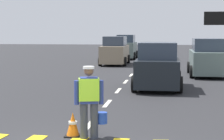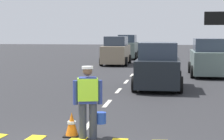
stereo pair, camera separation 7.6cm
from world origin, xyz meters
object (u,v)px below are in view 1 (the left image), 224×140
car_oncoming_second (115,52)px  road_worker (90,98)px  traffic_cone_near (73,124)px  car_oncoming_third (126,48)px  lane_direction_sign (224,33)px  car_parked_far (207,58)px  car_outgoing_ahead (158,67)px

car_oncoming_second → road_worker: bearing=-84.0°
car_oncoming_second → traffic_cone_near: bearing=-85.2°
car_oncoming_third → car_oncoming_second: (-0.15, -6.63, -0.03)m
road_worker → car_oncoming_third: car_oncoming_third is taller
car_oncoming_third → road_worker: bearing=-85.8°
traffic_cone_near → car_oncoming_second: (-1.72, 20.43, 0.70)m
road_worker → lane_direction_sign: (3.82, 6.45, 1.48)m
car_oncoming_second → car_parked_far: 9.13m
lane_direction_sign → car_parked_far: lane_direction_sign is taller
road_worker → traffic_cone_near: road_worker is taller
lane_direction_sign → traffic_cone_near: bearing=-123.9°
traffic_cone_near → car_oncoming_second: bearing=94.8°
road_worker → car_oncoming_third: 27.24m
traffic_cone_near → car_oncoming_second: car_oncoming_second is taller
lane_direction_sign → car_parked_far: size_ratio=0.73×
traffic_cone_near → car_outgoing_ahead: size_ratio=0.15×
road_worker → lane_direction_sign: bearing=59.3°
lane_direction_sign → car_outgoing_ahead: bearing=143.4°
car_outgoing_ahead → car_parked_far: car_parked_far is taller
car_oncoming_second → car_parked_far: bearing=-47.9°
road_worker → car_oncoming_third: bearing=94.2°
lane_direction_sign → car_outgoing_ahead: 3.43m
car_outgoing_ahead → car_parked_far: bearing=64.3°
lane_direction_sign → car_oncoming_second: size_ratio=0.75×
road_worker → lane_direction_sign: size_ratio=0.52×
road_worker → car_parked_far: bearing=73.9°
car_oncoming_third → car_oncoming_second: size_ratio=0.99×
traffic_cone_near → car_oncoming_third: size_ratio=0.13×
car_oncoming_third → car_parked_far: (5.97, -13.41, -0.05)m
road_worker → car_parked_far: car_parked_far is taller
road_worker → lane_direction_sign: 7.64m
car_oncoming_third → lane_direction_sign: bearing=-74.3°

